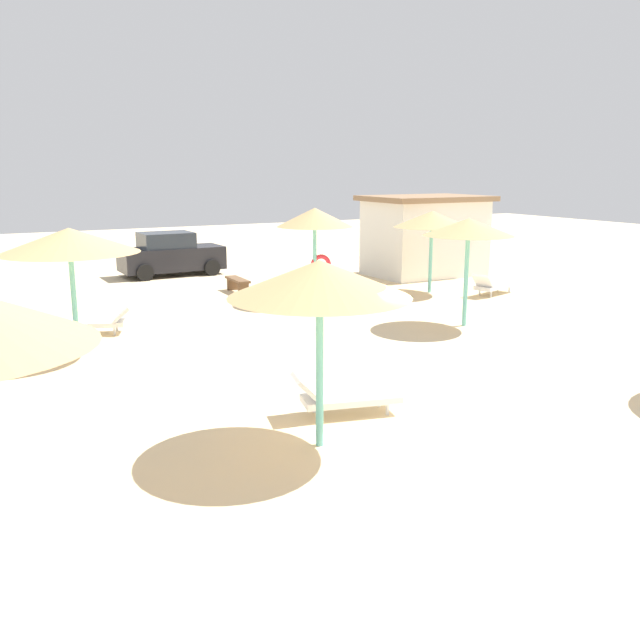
{
  "coord_description": "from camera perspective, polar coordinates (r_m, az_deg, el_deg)",
  "views": [
    {
      "loc": [
        -6.42,
        -8.91,
        4.22
      ],
      "look_at": [
        0.0,
        3.0,
        1.2
      ],
      "focal_mm": 38.44,
      "sensor_mm": 36.0,
      "label": 1
    }
  ],
  "objects": [
    {
      "name": "lounger_1",
      "position": [
        18.61,
        -18.08,
        -0.15
      ],
      "size": [
        1.99,
        1.26,
        0.73
      ],
      "color": "white",
      "rests_on": "ground"
    },
    {
      "name": "ground_plane",
      "position": [
        11.76,
        7.03,
        -8.54
      ],
      "size": [
        80.0,
        80.0,
        0.0
      ],
      "primitive_type": "plane",
      "color": "beige"
    },
    {
      "name": "parasol_0",
      "position": [
        10.09,
        -0.03,
        3.39
      ],
      "size": [
        2.75,
        2.75,
        2.9
      ],
      "color": "#6BC6BC",
      "rests_on": "ground"
    },
    {
      "name": "parasol_5",
      "position": [
        18.7,
        12.26,
        7.52
      ],
      "size": [
        2.4,
        2.4,
        2.91
      ],
      "color": "#6BC6BC",
      "rests_on": "ground"
    },
    {
      "name": "parasol_3",
      "position": [
        23.68,
        9.3,
        8.26
      ],
      "size": [
        2.59,
        2.59,
        2.79
      ],
      "color": "#6BC6BC",
      "rests_on": "ground"
    },
    {
      "name": "bench_0",
      "position": [
        23.78,
        -6.87,
        3.12
      ],
      "size": [
        0.44,
        1.51,
        0.49
      ],
      "color": "brown",
      "rests_on": "ground"
    },
    {
      "name": "parasol_7",
      "position": [
        21.71,
        -0.44,
        8.43
      ],
      "size": [
        2.4,
        2.4,
        2.99
      ],
      "color": "#6BC6BC",
      "rests_on": "ground"
    },
    {
      "name": "lounger_0",
      "position": [
        11.98,
        1.95,
        -6.41
      ],
      "size": [
        1.97,
        1.07,
        0.76
      ],
      "color": "white",
      "rests_on": "ground"
    },
    {
      "name": "beach_cabana",
      "position": [
        27.79,
        8.7,
        7.01
      ],
      "size": [
        4.63,
        3.39,
        3.13
      ],
      "color": "white",
      "rests_on": "ground"
    },
    {
      "name": "parked_car",
      "position": [
        28.02,
        -12.33,
        5.33
      ],
      "size": [
        4.03,
        2.05,
        1.72
      ],
      "color": "black",
      "rests_on": "ground"
    },
    {
      "name": "lounger_3",
      "position": [
        23.92,
        14.19,
        2.82
      ],
      "size": [
        1.97,
        1.17,
        0.78
      ],
      "color": "white",
      "rests_on": "ground"
    },
    {
      "name": "parasol_1",
      "position": [
        16.39,
        -20.14,
        6.21
      ],
      "size": [
        3.09,
        3.09,
        2.91
      ],
      "color": "#6BC6BC",
      "rests_on": "ground"
    }
  ]
}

